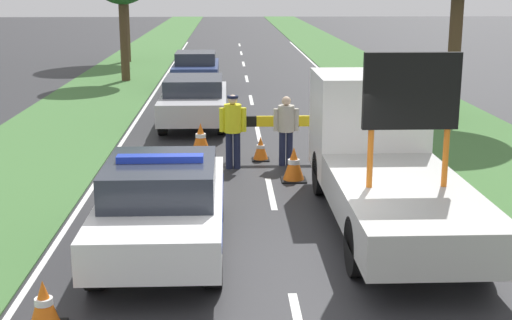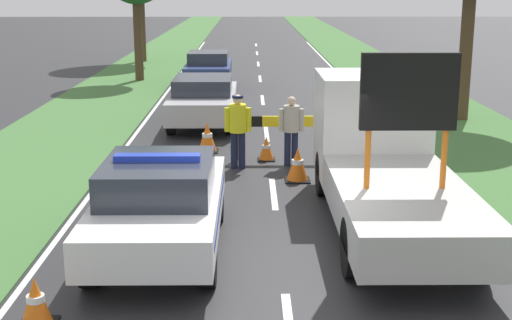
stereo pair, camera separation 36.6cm
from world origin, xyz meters
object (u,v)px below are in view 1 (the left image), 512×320
police_car (162,203)px  pedestrian_civilian (286,125)px  road_barrier (275,124)px  work_truck (381,154)px  traffic_cone_lane_edge (201,138)px  traffic_cone_behind_barrier (261,148)px  police_officer (233,125)px  queued_car_hatch_blue (196,69)px  traffic_cone_near_police (353,151)px  queued_car_sedan_silver (194,100)px  traffic_cone_centre_front (44,305)px  traffic_cone_near_truck (294,164)px

police_car → pedestrian_civilian: bearing=68.5°
road_barrier → work_truck: bearing=-67.3°
police_car → traffic_cone_lane_edge: size_ratio=6.30×
pedestrian_civilian → traffic_cone_behind_barrier: bearing=129.8°
police_officer → pedestrian_civilian: 1.24m
work_truck → pedestrian_civilian: work_truck is taller
queued_car_hatch_blue → traffic_cone_near_police: bearing=108.6°
police_car → traffic_cone_near_police: (3.90, 5.28, -0.45)m
traffic_cone_near_police → traffic_cone_lane_edge: traffic_cone_lane_edge is taller
road_barrier → traffic_cone_near_police: (1.77, -0.58, -0.53)m
pedestrian_civilian → traffic_cone_lane_edge: (-2.00, 1.42, -0.58)m
traffic_cone_near_police → traffic_cone_behind_barrier: (-2.11, 0.55, -0.04)m
traffic_cone_behind_barrier → queued_car_sedan_silver: size_ratio=0.12×
work_truck → traffic_cone_centre_front: size_ratio=10.08×
police_car → traffic_cone_near_truck: 4.69m
work_truck → traffic_cone_lane_edge: bearing=-57.6°
pedestrian_civilian → traffic_cone_behind_barrier: size_ratio=2.82×
queued_car_hatch_blue → police_car: bearing=90.7°
road_barrier → pedestrian_civilian: (0.22, -0.56, 0.08)m
work_truck → queued_car_sedan_silver: bearing=-68.1°
traffic_cone_near_truck → traffic_cone_lane_edge: traffic_cone_lane_edge is taller
pedestrian_civilian → traffic_cone_centre_front: 8.65m
road_barrier → queued_car_sedan_silver: size_ratio=0.55×
work_truck → pedestrian_civilian: 3.92m
police_officer → queued_car_sedan_silver: bearing=-100.7°
police_officer → traffic_cone_centre_front: police_officer is taller
work_truck → traffic_cone_behind_barrier: work_truck is taller
pedestrian_civilian → traffic_cone_near_police: size_ratio=2.43×
police_officer → traffic_cone_near_truck: (1.27, -1.06, -0.64)m
traffic_cone_near_truck → queued_car_sedan_silver: size_ratio=0.15×
police_officer → traffic_cone_behind_barrier: (0.66, 0.77, -0.72)m
police_car → work_truck: work_truck is taller
road_barrier → traffic_cone_near_police: road_barrier is taller
traffic_cone_near_truck → traffic_cone_near_police: bearing=40.7°
police_officer → traffic_cone_lane_edge: (-0.79, 1.66, -0.64)m
police_car → pedestrian_civilian: pedestrian_civilian is taller
police_officer → traffic_cone_near_truck: 1.78m
police_car → traffic_cone_behind_barrier: police_car is taller
police_car → traffic_cone_near_truck: size_ratio=6.34×
police_officer → pedestrian_civilian: size_ratio=1.05×
police_officer → traffic_cone_centre_front: (-2.35, -7.61, -0.69)m
traffic_cone_centre_front → traffic_cone_behind_barrier: size_ratio=1.11×
traffic_cone_lane_edge → traffic_cone_near_police: bearing=-22.2°
police_officer → traffic_cone_centre_front: size_ratio=2.67×
police_officer → traffic_cone_lane_edge: police_officer is taller
road_barrier → queued_car_hatch_blue: bearing=103.2°
work_truck → traffic_cone_behind_barrier: (-1.95, 4.19, -0.85)m
traffic_cone_centre_front → queued_car_hatch_blue: (1.02, 19.99, 0.48)m
queued_car_hatch_blue → pedestrian_civilian: bearing=101.8°
work_truck → traffic_cone_lane_edge: work_truck is taller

